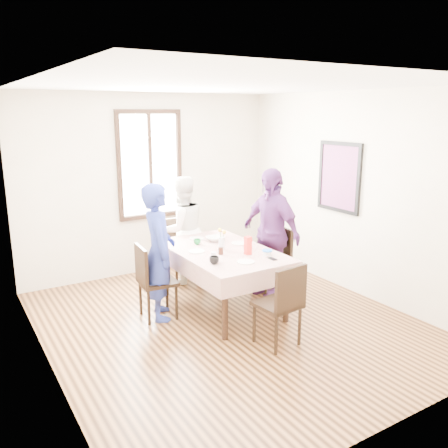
# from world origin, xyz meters

# --- Properties ---
(ground) EXTENTS (4.50, 4.50, 0.00)m
(ground) POSITION_xyz_m (0.00, 0.00, 0.00)
(ground) COLOR black
(ground) RESTS_ON ground
(back_wall) EXTENTS (4.00, 0.00, 4.00)m
(back_wall) POSITION_xyz_m (0.00, 2.25, 1.35)
(back_wall) COLOR beige
(back_wall) RESTS_ON ground
(right_wall) EXTENTS (0.00, 4.50, 4.50)m
(right_wall) POSITION_xyz_m (2.00, 0.00, 1.35)
(right_wall) COLOR beige
(right_wall) RESTS_ON ground
(window_frame) EXTENTS (1.02, 0.06, 1.62)m
(window_frame) POSITION_xyz_m (0.00, 2.23, 1.65)
(window_frame) COLOR black
(window_frame) RESTS_ON back_wall
(window_pane) EXTENTS (0.90, 0.02, 1.50)m
(window_pane) POSITION_xyz_m (0.00, 2.24, 1.65)
(window_pane) COLOR white
(window_pane) RESTS_ON back_wall
(art_poster) EXTENTS (0.04, 0.76, 0.96)m
(art_poster) POSITION_xyz_m (1.98, 0.30, 1.55)
(art_poster) COLOR red
(art_poster) RESTS_ON right_wall
(dining_table) EXTENTS (0.97, 1.64, 0.75)m
(dining_table) POSITION_xyz_m (0.17, 0.43, 0.38)
(dining_table) COLOR black
(dining_table) RESTS_ON ground
(tablecloth) EXTENTS (1.09, 1.76, 0.01)m
(tablecloth) POSITION_xyz_m (0.17, 0.43, 0.76)
(tablecloth) COLOR #560603
(tablecloth) RESTS_ON dining_table
(chair_left) EXTENTS (0.46, 0.46, 0.91)m
(chair_left) POSITION_xyz_m (-0.64, 0.59, 0.46)
(chair_left) COLOR black
(chair_left) RESTS_ON ground
(chair_right) EXTENTS (0.46, 0.46, 0.91)m
(chair_right) POSITION_xyz_m (0.97, 0.48, 0.46)
(chair_right) COLOR black
(chair_right) RESTS_ON ground
(chair_far) EXTENTS (0.42, 0.42, 0.91)m
(chair_far) POSITION_xyz_m (0.17, 1.56, 0.46)
(chair_far) COLOR black
(chair_far) RESTS_ON ground
(chair_near) EXTENTS (0.46, 0.46, 0.91)m
(chair_near) POSITION_xyz_m (0.17, -0.70, 0.46)
(chair_near) COLOR black
(chair_near) RESTS_ON ground
(person_left) EXTENTS (0.56, 0.69, 1.64)m
(person_left) POSITION_xyz_m (-0.62, 0.59, 0.82)
(person_left) COLOR navy
(person_left) RESTS_ON ground
(person_far) EXTENTS (0.75, 0.59, 1.55)m
(person_far) POSITION_xyz_m (0.17, 1.54, 0.77)
(person_far) COLOR white
(person_far) RESTS_ON ground
(person_right) EXTENTS (0.53, 1.05, 1.72)m
(person_right) POSITION_xyz_m (0.95, 0.48, 0.86)
(person_right) COLOR #572866
(person_right) RESTS_ON ground
(mug_black) EXTENTS (0.13, 0.13, 0.09)m
(mug_black) POSITION_xyz_m (-0.19, 0.01, 0.81)
(mug_black) COLOR black
(mug_black) RESTS_ON tablecloth
(mug_flag) EXTENTS (0.15, 0.15, 0.10)m
(mug_flag) POSITION_xyz_m (0.51, 0.35, 0.81)
(mug_flag) COLOR red
(mug_flag) RESTS_ON tablecloth
(mug_green) EXTENTS (0.12, 0.12, 0.07)m
(mug_green) POSITION_xyz_m (0.02, 0.80, 0.80)
(mug_green) COLOR #0C7226
(mug_green) RESTS_ON tablecloth
(serving_bowl) EXTENTS (0.24, 0.24, 0.06)m
(serving_bowl) POSITION_xyz_m (0.30, 0.83, 0.79)
(serving_bowl) COLOR white
(serving_bowl) RESTS_ON tablecloth
(juice_carton) EXTENTS (0.07, 0.07, 0.22)m
(juice_carton) POSITION_xyz_m (0.33, 0.11, 0.87)
(juice_carton) COLOR red
(juice_carton) RESTS_ON tablecloth
(butter_tub) EXTENTS (0.10, 0.10, 0.05)m
(butter_tub) POSITION_xyz_m (0.51, -0.04, 0.79)
(butter_tub) COLOR white
(butter_tub) RESTS_ON tablecloth
(jam_jar) EXTENTS (0.06, 0.06, 0.08)m
(jam_jar) POSITION_xyz_m (0.06, 0.28, 0.80)
(jam_jar) COLOR black
(jam_jar) RESTS_ON tablecloth
(drinking_glass) EXTENTS (0.06, 0.06, 0.09)m
(drinking_glass) POSITION_xyz_m (-0.12, 0.14, 0.81)
(drinking_glass) COLOR silver
(drinking_glass) RESTS_ON tablecloth
(smartphone) EXTENTS (0.06, 0.13, 0.01)m
(smartphone) POSITION_xyz_m (0.47, -0.20, 0.77)
(smartphone) COLOR black
(smartphone) RESTS_ON tablecloth
(flower_vase) EXTENTS (0.08, 0.08, 0.15)m
(flower_vase) POSITION_xyz_m (0.18, 0.45, 0.84)
(flower_vase) COLOR silver
(flower_vase) RESTS_ON tablecloth
(plate_left) EXTENTS (0.20, 0.20, 0.01)m
(plate_left) POSITION_xyz_m (-0.14, 0.52, 0.77)
(plate_left) COLOR white
(plate_left) RESTS_ON tablecloth
(plate_right) EXTENTS (0.20, 0.20, 0.01)m
(plate_right) POSITION_xyz_m (0.49, 0.55, 0.77)
(plate_right) COLOR white
(plate_right) RESTS_ON tablecloth
(plate_far) EXTENTS (0.20, 0.20, 0.01)m
(plate_far) POSITION_xyz_m (0.14, 1.04, 0.77)
(plate_far) COLOR white
(plate_far) RESTS_ON tablecloth
(plate_near) EXTENTS (0.20, 0.20, 0.01)m
(plate_near) POSITION_xyz_m (0.14, -0.14, 0.77)
(plate_near) COLOR white
(plate_near) RESTS_ON tablecloth
(butter_lid) EXTENTS (0.12, 0.12, 0.01)m
(butter_lid) POSITION_xyz_m (0.51, -0.04, 0.82)
(butter_lid) COLOR blue
(butter_lid) RESTS_ON butter_tub
(flower_bunch) EXTENTS (0.09, 0.09, 0.10)m
(flower_bunch) POSITION_xyz_m (0.18, 0.45, 0.96)
(flower_bunch) COLOR yellow
(flower_bunch) RESTS_ON flower_vase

